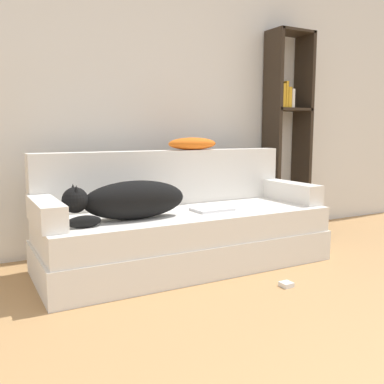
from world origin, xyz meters
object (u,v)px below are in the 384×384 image
Objects in this scene: laptop at (212,209)px; power_adapter at (286,284)px; dog at (129,200)px; bookshelf at (287,123)px; throw_pillow at (192,144)px; couch at (186,239)px.

laptop reaches higher than power_adapter.
dog is 2.83× the size of laptop.
power_adapter is (-1.04, -1.24, -1.05)m from bookshelf.
throw_pillow is at bearing 80.09° from laptop.
bookshelf is (1.16, 0.22, 0.18)m from throw_pillow.
laptop is 0.15× the size of bookshelf.
dog reaches higher than power_adapter.
bookshelf reaches higher than throw_pillow.
laptop is 1.52m from bookshelf.
bookshelf is at bearing 50.11° from power_adapter.
couch is at bearing 117.50° from power_adapter.
couch is 0.29m from laptop.
couch is at bearing 153.55° from laptop.
laptop is 0.76m from power_adapter.
dog is 11.25× the size of power_adapter.
throw_pillow is (0.70, 0.43, 0.35)m from dog.
couch is 1.73m from bookshelf.
bookshelf reaches higher than power_adapter.
power_adapter is (0.13, -1.02, -0.87)m from throw_pillow.
throw_pillow is 0.22× the size of bookshelf.
bookshelf is at bearing 25.19° from laptop.
power_adapter is at bearing -129.89° from bookshelf.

